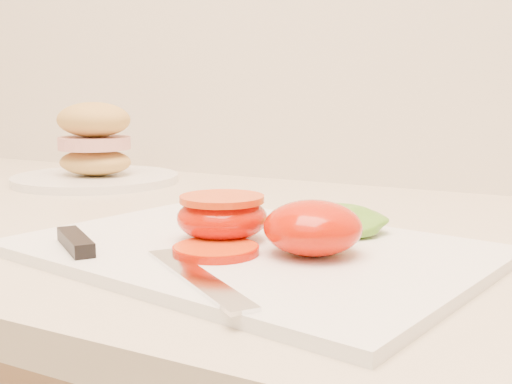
% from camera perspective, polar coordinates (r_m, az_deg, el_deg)
% --- Properties ---
extents(cutting_board, '(0.43, 0.34, 0.01)m').
position_cam_1_polar(cutting_board, '(0.56, -0.49, -5.18)').
color(cutting_board, white).
rests_on(cutting_board, counter).
extents(tomato_half_dome, '(0.08, 0.08, 0.04)m').
position_cam_1_polar(tomato_half_dome, '(0.53, 5.07, -3.17)').
color(tomato_half_dome, red).
rests_on(tomato_half_dome, cutting_board).
extents(tomato_half_cut, '(0.08, 0.08, 0.04)m').
position_cam_1_polar(tomato_half_cut, '(0.57, -3.03, -2.12)').
color(tomato_half_cut, red).
rests_on(tomato_half_cut, cutting_board).
extents(tomato_slice_0, '(0.07, 0.07, 0.01)m').
position_cam_1_polar(tomato_slice_0, '(0.53, -3.59, -5.13)').
color(tomato_slice_0, '#E14314').
rests_on(tomato_slice_0, cutting_board).
extents(lettuce_leaf_0, '(0.11, 0.09, 0.02)m').
position_cam_1_polar(lettuce_leaf_0, '(0.61, 7.01, -2.57)').
color(lettuce_leaf_0, '#5BA32B').
rests_on(lettuce_leaf_0, cutting_board).
extents(knife, '(0.25, 0.11, 0.01)m').
position_cam_1_polar(knife, '(0.52, -12.16, -5.42)').
color(knife, silver).
rests_on(knife, cutting_board).
extents(sandwich_plate, '(0.25, 0.25, 0.12)m').
position_cam_1_polar(sandwich_plate, '(1.02, -14.12, 3.31)').
color(sandwich_plate, white).
rests_on(sandwich_plate, counter).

